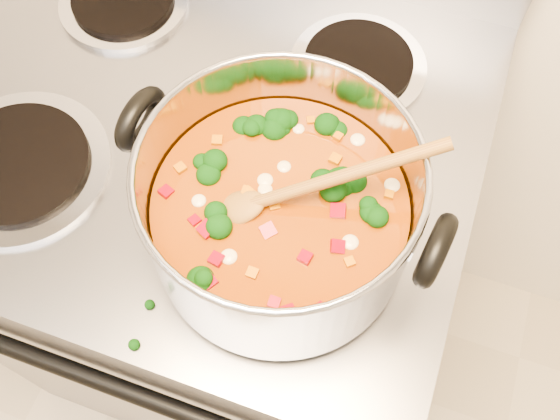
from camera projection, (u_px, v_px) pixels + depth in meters
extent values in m
cube|color=gray|center=(224.00, 253.00, 1.24)|extent=(0.76, 0.66, 0.92)
cylinder|color=black|center=(102.00, 382.00, 0.79)|extent=(0.65, 0.02, 0.02)
cylinder|color=#A5A5AD|center=(20.00, 166.00, 0.79)|extent=(0.23, 0.23, 0.01)
cylinder|color=black|center=(18.00, 163.00, 0.79)|extent=(0.18, 0.18, 0.01)
cylinder|color=#A5A5AD|center=(287.00, 253.00, 0.74)|extent=(0.23, 0.23, 0.01)
cylinder|color=black|center=(288.00, 250.00, 0.73)|extent=(0.18, 0.18, 0.01)
cylinder|color=#A5A5AD|center=(124.00, 3.00, 0.92)|extent=(0.19, 0.19, 0.01)
cylinder|color=#A5A5AD|center=(358.00, 66.00, 0.87)|extent=(0.19, 0.19, 0.01)
cylinder|color=black|center=(359.00, 62.00, 0.86)|extent=(0.15, 0.15, 0.01)
cylinder|color=#ACACB4|center=(280.00, 208.00, 0.66)|extent=(0.29, 0.29, 0.16)
torus|color=#ACACB4|center=(280.00, 170.00, 0.59)|extent=(0.29, 0.29, 0.01)
cylinder|color=#78360A|center=(280.00, 222.00, 0.69)|extent=(0.27, 0.27, 0.09)
torus|color=black|center=(141.00, 119.00, 0.65)|extent=(0.03, 0.08, 0.08)
torus|color=black|center=(436.00, 250.00, 0.58)|extent=(0.03, 0.08, 0.08)
ellipsoid|color=black|center=(348.00, 201.00, 0.65)|extent=(0.04, 0.04, 0.03)
ellipsoid|color=black|center=(229.00, 295.00, 0.61)|extent=(0.04, 0.04, 0.03)
ellipsoid|color=black|center=(331.00, 285.00, 0.61)|extent=(0.04, 0.04, 0.03)
ellipsoid|color=black|center=(283.00, 229.00, 0.64)|extent=(0.04, 0.04, 0.03)
ellipsoid|color=black|center=(283.00, 170.00, 0.67)|extent=(0.04, 0.04, 0.03)
ellipsoid|color=black|center=(277.00, 235.00, 0.64)|extent=(0.04, 0.04, 0.03)
ellipsoid|color=black|center=(354.00, 229.00, 0.64)|extent=(0.04, 0.04, 0.03)
ellipsoid|color=black|center=(280.00, 153.00, 0.68)|extent=(0.04, 0.04, 0.03)
ellipsoid|color=black|center=(343.00, 183.00, 0.66)|extent=(0.04, 0.04, 0.03)
ellipsoid|color=black|center=(383.00, 215.00, 0.65)|extent=(0.04, 0.04, 0.03)
ellipsoid|color=maroon|center=(307.00, 226.00, 0.64)|extent=(0.01, 0.01, 0.01)
ellipsoid|color=maroon|center=(338.00, 300.00, 0.60)|extent=(0.01, 0.01, 0.01)
ellipsoid|color=maroon|center=(375.00, 179.00, 0.67)|extent=(0.01, 0.01, 0.01)
ellipsoid|color=maroon|center=(365.00, 206.00, 0.65)|extent=(0.01, 0.01, 0.01)
ellipsoid|color=maroon|center=(295.00, 187.00, 0.66)|extent=(0.01, 0.01, 0.01)
ellipsoid|color=maroon|center=(369.00, 257.00, 0.62)|extent=(0.01, 0.01, 0.01)
ellipsoid|color=maroon|center=(367.00, 263.00, 0.62)|extent=(0.01, 0.01, 0.01)
ellipsoid|color=maroon|center=(187.00, 168.00, 0.67)|extent=(0.01, 0.01, 0.01)
ellipsoid|color=maroon|center=(166.00, 209.00, 0.65)|extent=(0.01, 0.01, 0.01)
ellipsoid|color=maroon|center=(256.00, 153.00, 0.68)|extent=(0.01, 0.01, 0.01)
ellipsoid|color=maroon|center=(263.00, 196.00, 0.66)|extent=(0.01, 0.01, 0.01)
ellipsoid|color=maroon|center=(188.00, 191.00, 0.66)|extent=(0.01, 0.01, 0.01)
ellipsoid|color=#A85B09|center=(297.00, 162.00, 0.68)|extent=(0.01, 0.01, 0.01)
ellipsoid|color=#A85B09|center=(325.00, 145.00, 0.69)|extent=(0.01, 0.01, 0.01)
ellipsoid|color=#A85B09|center=(241.00, 269.00, 0.62)|extent=(0.01, 0.01, 0.01)
ellipsoid|color=#A85B09|center=(192.00, 149.00, 0.68)|extent=(0.01, 0.01, 0.01)
ellipsoid|color=#A85B09|center=(321.00, 207.00, 0.65)|extent=(0.01, 0.01, 0.01)
ellipsoid|color=#A85B09|center=(382.00, 182.00, 0.66)|extent=(0.01, 0.01, 0.01)
ellipsoid|color=#A85B09|center=(349.00, 156.00, 0.68)|extent=(0.01, 0.01, 0.01)
ellipsoid|color=#A85B09|center=(320.00, 288.00, 0.61)|extent=(0.01, 0.01, 0.01)
ellipsoid|color=#A85B09|center=(335.00, 234.00, 0.64)|extent=(0.01, 0.01, 0.01)
ellipsoid|color=#A85B09|center=(355.00, 233.00, 0.64)|extent=(0.01, 0.01, 0.01)
ellipsoid|color=#A85B09|center=(334.00, 241.00, 0.63)|extent=(0.01, 0.01, 0.01)
ellipsoid|color=beige|center=(308.00, 119.00, 0.70)|extent=(0.02, 0.02, 0.01)
ellipsoid|color=beige|center=(297.00, 220.00, 0.64)|extent=(0.02, 0.02, 0.01)
ellipsoid|color=beige|center=(251.00, 178.00, 0.67)|extent=(0.02, 0.02, 0.01)
ellipsoid|color=beige|center=(342.00, 162.00, 0.68)|extent=(0.02, 0.02, 0.01)
ellipsoid|color=beige|center=(240.00, 116.00, 0.70)|extent=(0.02, 0.02, 0.01)
ellipsoid|color=beige|center=(366.00, 189.00, 0.66)|extent=(0.02, 0.02, 0.01)
ellipsoid|color=beige|center=(262.00, 283.00, 0.61)|extent=(0.02, 0.02, 0.01)
ellipsoid|color=beige|center=(227.00, 212.00, 0.65)|extent=(0.02, 0.02, 0.01)
ellipsoid|color=beige|center=(391.00, 223.00, 0.64)|extent=(0.02, 0.02, 0.01)
ellipsoid|color=olive|center=(237.00, 209.00, 0.65)|extent=(0.08, 0.06, 0.04)
cylinder|color=olive|center=(339.00, 177.00, 0.62)|extent=(0.20, 0.11, 0.10)
ellipsoid|color=black|center=(252.00, 387.00, 0.67)|extent=(0.01, 0.01, 0.01)
ellipsoid|color=black|center=(266.00, 112.00, 0.83)|extent=(0.01, 0.01, 0.01)
ellipsoid|color=black|center=(132.00, 289.00, 0.72)|extent=(0.01, 0.01, 0.01)
ellipsoid|color=black|center=(165.00, 356.00, 0.68)|extent=(0.01, 0.01, 0.01)
ellipsoid|color=black|center=(88.00, 242.00, 0.74)|extent=(0.01, 0.01, 0.01)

